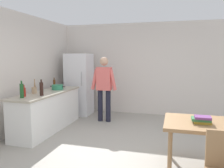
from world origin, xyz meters
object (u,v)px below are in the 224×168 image
at_px(dining_table, 213,128).
at_px(bottle_wine_dark, 41,89).
at_px(utensil_jar, 34,90).
at_px(cooking_pot, 58,87).
at_px(bottle_sauce_red, 24,92).
at_px(bottle_wine_green, 22,91).
at_px(refrigerator, 79,84).
at_px(person, 104,85).
at_px(bottle_beer_brown, 54,83).
at_px(book_stack, 202,120).

xyz_separation_m(dining_table, bottle_wine_dark, (-3.24, 0.63, 0.37)).
distance_m(dining_table, utensil_jar, 3.67).
xyz_separation_m(cooking_pot, bottle_sauce_red, (-0.16, -1.07, 0.04)).
xyz_separation_m(dining_table, bottle_wine_green, (-3.47, 0.30, 0.37)).
bearing_deg(dining_table, utensil_jar, 166.65).
xyz_separation_m(refrigerator, cooking_pot, (-0.06, -1.19, 0.06)).
distance_m(person, bottle_beer_brown, 1.33).
height_order(person, utensil_jar, person).
bearing_deg(bottle_wine_dark, person, 59.48).
height_order(bottle_wine_dark, bottle_sauce_red, bottle_wine_dark).
relative_size(bottle_sauce_red, bottle_beer_brown, 0.92).
bearing_deg(bottle_wine_green, cooking_pot, 84.67).
height_order(bottle_wine_green, bottle_wine_dark, same).
bearing_deg(cooking_pot, bottle_sauce_red, -98.38).
distance_m(person, bottle_sauce_red, 2.07).
height_order(cooking_pot, book_stack, cooking_pot).
relative_size(refrigerator, bottle_wine_dark, 5.29).
height_order(dining_table, bottle_sauce_red, bottle_sauce_red).
height_order(utensil_jar, book_stack, utensil_jar).
distance_m(cooking_pot, bottle_wine_dark, 0.88).
bearing_deg(bottle_wine_green, utensil_jar, 99.79).
bearing_deg(dining_table, cooking_pot, 155.81).
distance_m(dining_table, cooking_pot, 3.69).
relative_size(dining_table, bottle_sauce_red, 5.83).
xyz_separation_m(utensil_jar, bottle_sauce_red, (0.05, -0.41, 0.02)).
height_order(person, bottle_wine_dark, person).
xyz_separation_m(bottle_wine_dark, book_stack, (3.07, -0.70, -0.24)).
distance_m(utensil_jar, bottle_sauce_red, 0.41).
xyz_separation_m(utensil_jar, bottle_wine_dark, (0.32, -0.21, 0.07)).
bearing_deg(bottle_wine_dark, bottle_wine_green, -124.10).
height_order(dining_table, cooking_pot, cooking_pot).
xyz_separation_m(person, utensil_jar, (-1.21, -1.30, 0.00)).
height_order(refrigerator, bottle_wine_dark, refrigerator).
bearing_deg(bottle_beer_brown, dining_table, -27.20).
bearing_deg(bottle_wine_dark, dining_table, -11.07).
xyz_separation_m(refrigerator, bottle_wine_green, (-0.17, -2.40, 0.15)).
distance_m(refrigerator, bottle_wine_green, 2.41).
bearing_deg(bottle_sauce_red, dining_table, -7.04).
height_order(cooking_pot, utensil_jar, utensil_jar).
xyz_separation_m(cooking_pot, bottle_wine_dark, (0.11, -0.87, 0.09)).
xyz_separation_m(cooking_pot, book_stack, (3.19, -1.58, -0.15)).
xyz_separation_m(dining_table, bottle_beer_brown, (-3.66, 1.88, 0.33)).
bearing_deg(person, dining_table, -42.41).
relative_size(refrigerator, bottle_sauce_red, 7.50).
bearing_deg(person, book_stack, -45.48).
xyz_separation_m(person, bottle_sauce_red, (-1.16, -1.71, 0.02)).
bearing_deg(bottle_wine_green, bottle_wine_dark, 55.90).
relative_size(refrigerator, bottle_wine_green, 5.29).
height_order(person, bottle_beer_brown, person).
bearing_deg(utensil_jar, person, 47.01).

